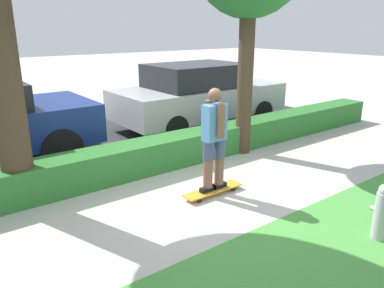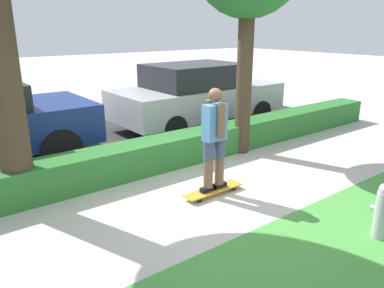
{
  "view_description": "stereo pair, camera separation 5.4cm",
  "coord_description": "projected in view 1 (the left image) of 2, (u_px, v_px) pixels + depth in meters",
  "views": [
    {
      "loc": [
        -3.3,
        -3.9,
        2.47
      ],
      "look_at": [
        0.04,
        0.6,
        0.7
      ],
      "focal_mm": 35.0,
      "sensor_mm": 36.0,
      "label": 1
    },
    {
      "loc": [
        -3.35,
        -3.87,
        2.47
      ],
      "look_at": [
        0.04,
        0.6,
        0.7
      ],
      "focal_mm": 35.0,
      "sensor_mm": 36.0,
      "label": 2
    }
  ],
  "objects": [
    {
      "name": "hedge_row",
      "position": [
        157.0,
        154.0,
        6.75
      ],
      "size": [
        12.56,
        0.6,
        0.55
      ],
      "color": "#2D702D",
      "rests_on": "ground_plane"
    },
    {
      "name": "fire_hydrant",
      "position": [
        382.0,
        212.0,
        4.45
      ],
      "size": [
        0.18,
        0.29,
        0.72
      ],
      "color": "#ADADB2",
      "rests_on": "ground_plane"
    },
    {
      "name": "skater_person",
      "position": [
        214.0,
        138.0,
        5.48
      ],
      "size": [
        0.48,
        0.4,
        1.56
      ],
      "color": "black",
      "rests_on": "skateboard"
    },
    {
      "name": "street_asphalt",
      "position": [
        100.0,
        136.0,
        8.82
      ],
      "size": [
        12.56,
        5.0,
        0.01
      ],
      "color": "#2D2D30",
      "rests_on": "ground_plane"
    },
    {
      "name": "ground_plane",
      "position": [
        214.0,
        199.0,
        5.61
      ],
      "size": [
        60.0,
        60.0,
        0.0
      ],
      "primitive_type": "plane",
      "color": "#BCB7AD"
    },
    {
      "name": "parked_car_middle",
      "position": [
        199.0,
        94.0,
        9.59
      ],
      "size": [
        4.48,
        2.0,
        1.58
      ],
      "rotation": [
        0.0,
        0.0,
        0.01
      ],
      "color": "#B7B7BC",
      "rests_on": "ground_plane"
    },
    {
      "name": "skateboard",
      "position": [
        213.0,
        190.0,
        5.73
      ],
      "size": [
        1.0,
        0.24,
        0.09
      ],
      "color": "gold",
      "rests_on": "ground_plane"
    }
  ]
}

